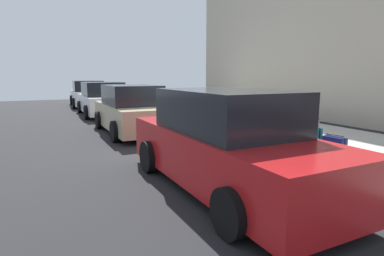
# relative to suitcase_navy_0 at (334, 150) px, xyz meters

# --- Properties ---
(ground_plane) EXTENTS (40.00, 40.00, 0.00)m
(ground_plane) POSITION_rel_suitcase_navy_0_xyz_m (3.67, 0.82, -0.42)
(ground_plane) COLOR black
(sidewalk_curb) EXTENTS (18.00, 5.00, 0.14)m
(sidewalk_curb) POSITION_rel_suitcase_navy_0_xyz_m (3.67, -1.68, -0.35)
(sidewalk_curb) COLOR #ADA89E
(sidewalk_curb) RESTS_ON ground_plane
(suitcase_navy_0) EXTENTS (0.46, 0.22, 0.62)m
(suitcase_navy_0) POSITION_rel_suitcase_navy_0_xyz_m (0.00, 0.00, 0.00)
(suitcase_navy_0) COLOR navy
(suitcase_navy_0) RESTS_ON sidewalk_curb
(suitcase_teal_1) EXTENTS (0.45, 0.24, 0.92)m
(suitcase_teal_1) POSITION_rel_suitcase_navy_0_xyz_m (0.54, 0.10, 0.06)
(suitcase_teal_1) COLOR #0F606B
(suitcase_teal_1) RESTS_ON sidewalk_curb
(suitcase_red_2) EXTENTS (0.49, 0.23, 1.01)m
(suitcase_red_2) POSITION_rel_suitcase_navy_0_xyz_m (1.09, 0.05, 0.09)
(suitcase_red_2) COLOR red
(suitcase_red_2) RESTS_ON sidewalk_curb
(suitcase_silver_3) EXTENTS (0.36, 0.21, 0.92)m
(suitcase_silver_3) POSITION_rel_suitcase_navy_0_xyz_m (1.61, 0.02, 0.01)
(suitcase_silver_3) COLOR #9EA0A8
(suitcase_silver_3) RESTS_ON sidewalk_curb
(suitcase_maroon_4) EXTENTS (0.45, 0.20, 0.80)m
(suitcase_maroon_4) POSITION_rel_suitcase_navy_0_xyz_m (2.10, 0.06, 0.09)
(suitcase_maroon_4) COLOR maroon
(suitcase_maroon_4) RESTS_ON sidewalk_curb
(suitcase_olive_5) EXTENTS (0.39, 0.22, 0.81)m
(suitcase_olive_5) POSITION_rel_suitcase_navy_0_xyz_m (2.61, 0.01, -0.02)
(suitcase_olive_5) COLOR #59601E
(suitcase_olive_5) RESTS_ON sidewalk_curb
(suitcase_black_6) EXTENTS (0.43, 0.23, 0.86)m
(suitcase_black_6) POSITION_rel_suitcase_navy_0_xyz_m (3.10, 0.08, 0.02)
(suitcase_black_6) COLOR black
(suitcase_black_6) RESTS_ON sidewalk_curb
(suitcase_navy_7) EXTENTS (0.40, 0.29, 0.81)m
(suitcase_navy_7) POSITION_rel_suitcase_navy_0_xyz_m (3.60, 0.05, -0.00)
(suitcase_navy_7) COLOR navy
(suitcase_navy_7) RESTS_ON sidewalk_curb
(suitcase_teal_8) EXTENTS (0.50, 0.25, 0.98)m
(suitcase_teal_8) POSITION_rel_suitcase_navy_0_xyz_m (4.12, -0.03, 0.05)
(suitcase_teal_8) COLOR #0F606B
(suitcase_teal_8) RESTS_ON sidewalk_curb
(suitcase_red_9) EXTENTS (0.42, 0.22, 0.86)m
(suitcase_red_9) POSITION_rel_suitcase_navy_0_xyz_m (4.66, 0.06, -0.01)
(suitcase_red_9) COLOR red
(suitcase_red_9) RESTS_ON sidewalk_curb
(suitcase_silver_10) EXTENTS (0.41, 0.19, 0.90)m
(suitcase_silver_10) POSITION_rel_suitcase_navy_0_xyz_m (5.16, -0.01, 0.04)
(suitcase_silver_10) COLOR #9EA0A8
(suitcase_silver_10) RESTS_ON sidewalk_curb
(suitcase_maroon_11) EXTENTS (0.38, 0.26, 0.80)m
(suitcase_maroon_11) POSITION_rel_suitcase_navy_0_xyz_m (5.64, -0.02, 0.09)
(suitcase_maroon_11) COLOR maroon
(suitcase_maroon_11) RESTS_ON sidewalk_curb
(fire_hydrant) EXTENTS (0.39, 0.21, 0.80)m
(fire_hydrant) POSITION_rel_suitcase_navy_0_xyz_m (6.51, 0.04, 0.14)
(fire_hydrant) COLOR #99999E
(fire_hydrant) RESTS_ON sidewalk_curb
(bollard_post) EXTENTS (0.12, 0.12, 0.84)m
(bollard_post) POSITION_rel_suitcase_navy_0_xyz_m (7.17, 0.19, 0.13)
(bollard_post) COLOR brown
(bollard_post) RESTS_ON sidewalk_curb
(parked_car_red_0) EXTENTS (4.80, 2.00, 1.71)m
(parked_car_red_0) POSITION_rel_suitcase_navy_0_xyz_m (0.07, 2.58, 0.37)
(parked_car_red_0) COLOR #AD1619
(parked_car_red_0) RESTS_ON ground_plane
(parked_car_beige_1) EXTENTS (4.33, 2.01, 1.63)m
(parked_car_beige_1) POSITION_rel_suitcase_navy_0_xyz_m (6.11, 2.58, 0.34)
(parked_car_beige_1) COLOR tan
(parked_car_beige_1) RESTS_ON ground_plane
(parked_car_white_2) EXTENTS (4.47, 2.15, 1.63)m
(parked_car_white_2) POSITION_rel_suitcase_navy_0_xyz_m (11.60, 2.58, 0.34)
(parked_car_white_2) COLOR silver
(parked_car_white_2) RESTS_ON ground_plane
(parked_car_silver_3) EXTENTS (4.80, 2.24, 1.63)m
(parked_car_silver_3) POSITION_rel_suitcase_navy_0_xyz_m (16.82, 2.58, 0.34)
(parked_car_silver_3) COLOR #B2B5BA
(parked_car_silver_3) RESTS_ON ground_plane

